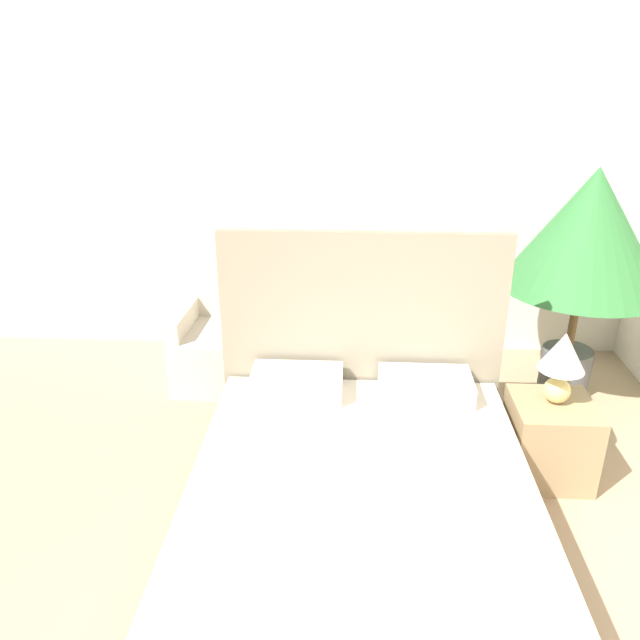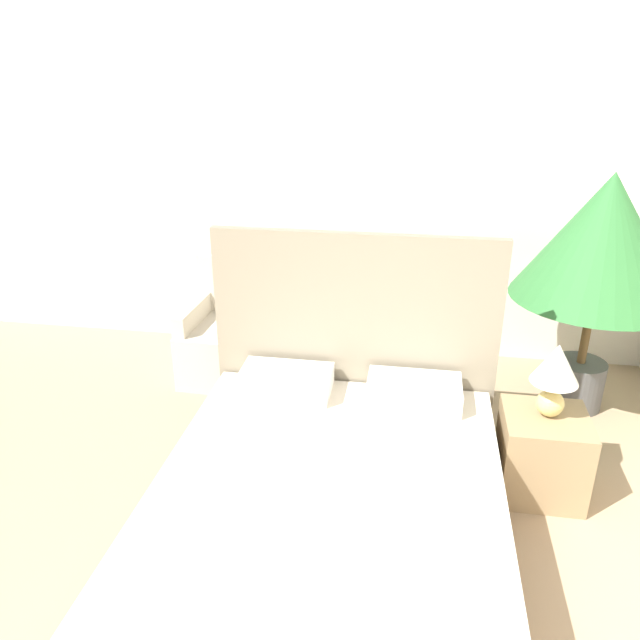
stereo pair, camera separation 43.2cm
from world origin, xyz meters
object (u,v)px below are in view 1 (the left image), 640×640
object	(u,v)px
potted_palm	(588,236)
side_table	(286,362)
bed	(360,506)
nightstand	(549,440)
armchair_near_window_left	(223,347)
table_lamp	(562,359)
armchair_near_window_right	(351,350)

from	to	relation	value
potted_palm	side_table	bearing A→B (deg)	-179.65
bed	nightstand	world-z (taller)	bed
potted_palm	side_table	world-z (taller)	potted_palm
potted_palm	nightstand	xyz separation A→B (m)	(-0.42, -1.06, -0.99)
armchair_near_window_left	potted_palm	xyz separation A→B (m)	(2.64, -0.05, 0.96)
potted_palm	table_lamp	distance (m)	1.20
armchair_near_window_right	table_lamp	size ratio (longest dim) A/B	2.04
bed	table_lamp	xyz separation A→B (m)	(1.16, 0.73, 0.50)
table_lamp	armchair_near_window_left	bearing A→B (deg)	153.92
armchair_near_window_left	side_table	distance (m)	0.51
armchair_near_window_left	nightstand	world-z (taller)	armchair_near_window_left
armchair_near_window_right	side_table	xyz separation A→B (m)	(-0.50, -0.07, -0.08)
armchair_near_window_right	potted_palm	world-z (taller)	potted_palm
bed	nightstand	size ratio (longest dim) A/B	4.40
bed	table_lamp	bearing A→B (deg)	32.23
nightstand	side_table	xyz separation A→B (m)	(-1.71, 1.04, -0.05)
table_lamp	bed	bearing A→B (deg)	-147.77
bed	armchair_near_window_right	size ratio (longest dim) A/B	2.44
armchair_near_window_left	potted_palm	bearing A→B (deg)	0.91
side_table	nightstand	bearing A→B (deg)	-31.34
armchair_near_window_right	table_lamp	distance (m)	1.71
nightstand	armchair_near_window_right	bearing A→B (deg)	137.48
potted_palm	table_lamp	size ratio (longest dim) A/B	3.84
potted_palm	side_table	size ratio (longest dim) A/B	4.21
bed	table_lamp	world-z (taller)	bed
armchair_near_window_right	table_lamp	xyz separation A→B (m)	(1.22, -1.09, 0.51)
bed	potted_palm	distance (m)	2.55
bed	nightstand	bearing A→B (deg)	31.51
side_table	armchair_near_window_left	bearing A→B (deg)	172.40
armchair_near_window_left	bed	bearing A→B (deg)	-57.50
armchair_near_window_right	nightstand	bearing A→B (deg)	-47.54
side_table	table_lamp	bearing A→B (deg)	-30.70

